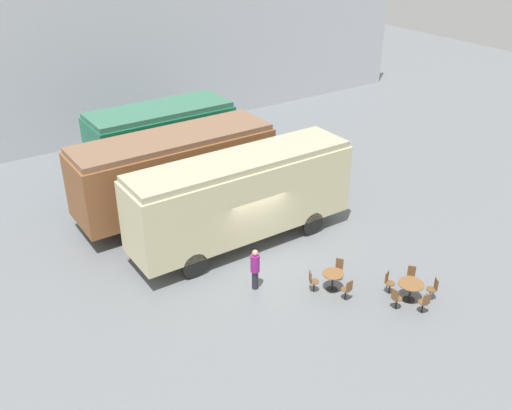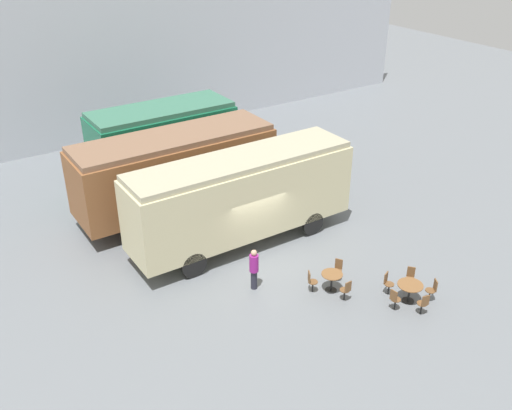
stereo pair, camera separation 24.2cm
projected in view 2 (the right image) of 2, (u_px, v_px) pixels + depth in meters
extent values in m
plane|color=slate|center=(257.00, 253.00, 23.34)|extent=(80.00, 80.00, 0.00)
cube|color=#B2B7C1|center=(110.00, 64.00, 32.57)|extent=(44.00, 0.15, 9.00)
cube|color=#196B47|center=(163.00, 139.00, 28.32)|extent=(7.03, 2.84, 2.85)
cone|color=#196B47|center=(237.00, 123.00, 30.40)|extent=(1.58, 2.70, 2.70)
cube|color=#366B54|center=(160.00, 110.00, 27.59)|extent=(6.89, 2.61, 0.24)
cylinder|color=black|center=(214.00, 169.00, 29.10)|extent=(1.29, 0.12, 1.29)
cylinder|color=black|center=(190.00, 152.00, 31.11)|extent=(1.29, 0.12, 1.29)
cylinder|color=black|center=(137.00, 189.00, 27.06)|extent=(1.29, 0.12, 1.29)
cylinder|color=black|center=(116.00, 169.00, 29.07)|extent=(1.29, 0.12, 1.29)
cube|color=brown|center=(175.00, 170.00, 25.38)|extent=(9.00, 2.83, 2.87)
cube|color=brown|center=(173.00, 138.00, 24.65)|extent=(8.82, 2.61, 0.24)
cylinder|color=black|center=(243.00, 199.00, 26.43)|extent=(1.07, 0.12, 1.07)
cylinder|color=black|center=(214.00, 178.00, 28.44)|extent=(1.07, 0.12, 1.07)
cylinder|color=black|center=(134.00, 231.00, 23.82)|extent=(1.07, 0.12, 1.07)
cylinder|color=black|center=(111.00, 206.00, 25.83)|extent=(1.07, 0.12, 1.07)
cube|color=beige|center=(242.00, 196.00, 23.08)|extent=(9.55, 2.44, 2.96)
cube|color=tan|center=(241.00, 160.00, 22.32)|extent=(9.36, 2.24, 0.24)
cylinder|color=black|center=(313.00, 224.00, 24.38)|extent=(1.04, 0.12, 1.04)
cylinder|color=black|center=(282.00, 203.00, 26.09)|extent=(1.04, 0.12, 1.04)
cylinder|color=black|center=(194.00, 265.00, 21.61)|extent=(1.04, 0.12, 1.04)
cylinder|color=black|center=(168.00, 239.00, 23.32)|extent=(1.04, 0.12, 1.04)
cylinder|color=black|center=(408.00, 301.00, 20.52)|extent=(0.44, 0.44, 0.02)
cylinder|color=black|center=(409.00, 293.00, 20.36)|extent=(0.08, 0.08, 0.67)
cylinder|color=brown|center=(410.00, 285.00, 20.20)|extent=(0.92, 0.92, 0.03)
cylinder|color=black|center=(331.00, 290.00, 21.08)|extent=(0.44, 0.44, 0.02)
cylinder|color=black|center=(331.00, 282.00, 20.91)|extent=(0.08, 0.08, 0.69)
cylinder|color=brown|center=(332.00, 274.00, 20.74)|extent=(0.79, 0.79, 0.03)
cylinder|color=black|center=(429.00, 296.00, 20.46)|extent=(0.06, 0.06, 0.42)
cylinder|color=brown|center=(430.00, 290.00, 20.36)|extent=(0.36, 0.36, 0.03)
cube|color=brown|center=(435.00, 285.00, 20.26)|extent=(0.18, 0.27, 0.42)
cylinder|color=black|center=(409.00, 284.00, 21.08)|extent=(0.06, 0.06, 0.42)
cylinder|color=brown|center=(410.00, 279.00, 20.97)|extent=(0.36, 0.36, 0.03)
cube|color=brown|center=(411.00, 272.00, 20.99)|extent=(0.22, 0.24, 0.42)
cylinder|color=black|center=(389.00, 289.00, 20.80)|extent=(0.06, 0.06, 0.42)
cylinder|color=brown|center=(389.00, 284.00, 20.69)|extent=(0.36, 0.36, 0.03)
cube|color=brown|center=(386.00, 278.00, 20.66)|extent=(0.28, 0.15, 0.42)
cylinder|color=black|center=(395.00, 304.00, 20.01)|extent=(0.06, 0.06, 0.42)
cylinder|color=brown|center=(396.00, 299.00, 19.91)|extent=(0.36, 0.36, 0.03)
cube|color=brown|center=(394.00, 296.00, 19.72)|extent=(0.07, 0.29, 0.42)
cylinder|color=black|center=(421.00, 309.00, 19.80)|extent=(0.06, 0.06, 0.42)
cylinder|color=brown|center=(422.00, 303.00, 19.70)|extent=(0.36, 0.36, 0.03)
cube|color=brown|center=(426.00, 301.00, 19.47)|extent=(0.29, 0.10, 0.42)
cylinder|color=black|center=(344.00, 295.00, 20.49)|extent=(0.06, 0.06, 0.42)
cylinder|color=brown|center=(345.00, 290.00, 20.38)|extent=(0.36, 0.36, 0.03)
cube|color=brown|center=(348.00, 287.00, 20.17)|extent=(0.29, 0.05, 0.42)
cylinder|color=black|center=(337.00, 276.00, 21.54)|extent=(0.06, 0.06, 0.42)
cylinder|color=brown|center=(337.00, 271.00, 21.44)|extent=(0.36, 0.36, 0.03)
cube|color=brown|center=(339.00, 264.00, 21.45)|extent=(0.19, 0.26, 0.42)
cylinder|color=black|center=(313.00, 287.00, 20.93)|extent=(0.06, 0.06, 0.42)
cylinder|color=brown|center=(313.00, 282.00, 20.82)|extent=(0.36, 0.36, 0.03)
cube|color=brown|center=(309.00, 277.00, 20.70)|extent=(0.17, 0.27, 0.42)
cylinder|color=#262633|center=(254.00, 279.00, 21.04)|extent=(0.24, 0.24, 0.76)
cylinder|color=#8C1E7A|center=(254.00, 263.00, 20.70)|extent=(0.34, 0.34, 0.68)
sphere|color=tan|center=(254.00, 253.00, 20.49)|extent=(0.22, 0.22, 0.22)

